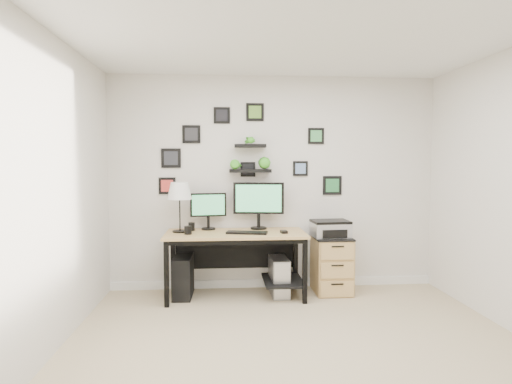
{
  "coord_description": "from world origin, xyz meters",
  "views": [
    {
      "loc": [
        -0.62,
        -3.23,
        1.55
      ],
      "look_at": [
        -0.24,
        1.83,
        1.2
      ],
      "focal_mm": 30.0,
      "sensor_mm": 36.0,
      "label": 1
    }
  ],
  "objects": [
    {
      "name": "keyboard",
      "position": [
        -0.36,
        1.54,
        0.76
      ],
      "size": [
        0.48,
        0.24,
        0.02
      ],
      "primitive_type": "cube",
      "rotation": [
        0.0,
        0.0,
        -0.22
      ],
      "color": "black",
      "rests_on": "desk"
    },
    {
      "name": "desk",
      "position": [
        -0.45,
        1.67,
        0.63
      ],
      "size": [
        1.6,
        0.7,
        0.75
      ],
      "color": "tan",
      "rests_on": "ground"
    },
    {
      "name": "printer",
      "position": [
        0.64,
        1.71,
        0.77
      ],
      "size": [
        0.45,
        0.37,
        0.19
      ],
      "color": "silver",
      "rests_on": "file_cabinet"
    },
    {
      "name": "monitor_left",
      "position": [
        -0.8,
        1.86,
        1.01
      ],
      "size": [
        0.43,
        0.19,
        0.44
      ],
      "color": "black",
      "rests_on": "desk"
    },
    {
      "name": "wall_decor",
      "position": [
        -0.31,
        1.93,
        1.65
      ],
      "size": [
        2.24,
        0.18,
        1.12
      ],
      "color": "black",
      "rests_on": "ground"
    },
    {
      "name": "room",
      "position": [
        0.0,
        1.98,
        0.05
      ],
      "size": [
        4.0,
        4.0,
        4.0
      ],
      "color": "#C5B28D",
      "rests_on": "ground"
    },
    {
      "name": "pc_tower_black",
      "position": [
        -1.09,
        1.68,
        0.23
      ],
      "size": [
        0.22,
        0.48,
        0.47
      ],
      "primitive_type": "cube",
      "rotation": [
        0.0,
        0.0,
        -0.03
      ],
      "color": "black",
      "rests_on": "ground"
    },
    {
      "name": "pen_cup",
      "position": [
        -1.0,
        1.79,
        0.8
      ],
      "size": [
        0.08,
        0.08,
        0.1
      ],
      "primitive_type": "cylinder",
      "color": "black",
      "rests_on": "desk"
    },
    {
      "name": "monitor_right",
      "position": [
        -0.2,
        1.86,
        1.08
      ],
      "size": [
        0.61,
        0.22,
        0.56
      ],
      "color": "black",
      "rests_on": "desk"
    },
    {
      "name": "pc_tower_grey",
      "position": [
        0.02,
        1.66,
        0.22
      ],
      "size": [
        0.21,
        0.45,
        0.44
      ],
      "color": "gray",
      "rests_on": "ground"
    },
    {
      "name": "file_cabinet",
      "position": [
        0.66,
        1.72,
        0.34
      ],
      "size": [
        0.43,
        0.53,
        0.67
      ],
      "color": "tan",
      "rests_on": "ground"
    },
    {
      "name": "mouse",
      "position": [
        0.06,
        1.54,
        0.77
      ],
      "size": [
        0.08,
        0.11,
        0.03
      ],
      "primitive_type": "cube",
      "rotation": [
        0.0,
        0.0,
        0.12
      ],
      "color": "black",
      "rests_on": "desk"
    },
    {
      "name": "mug",
      "position": [
        -1.02,
        1.54,
        0.8
      ],
      "size": [
        0.08,
        0.08,
        0.09
      ],
      "primitive_type": "cylinder",
      "color": "black",
      "rests_on": "desk"
    },
    {
      "name": "table_lamp",
      "position": [
        -1.13,
        1.71,
        1.21
      ],
      "size": [
        0.28,
        0.28,
        0.57
      ],
      "color": "black",
      "rests_on": "desk"
    }
  ]
}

